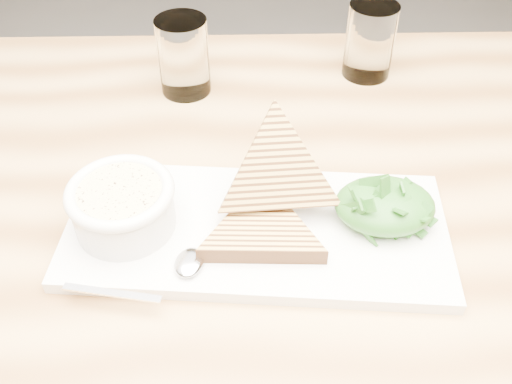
{
  "coord_description": "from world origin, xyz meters",
  "views": [
    {
      "loc": [
        -0.12,
        -0.4,
        1.27
      ],
      "look_at": [
        -0.1,
        0.07,
        0.83
      ],
      "focal_mm": 40.0,
      "sensor_mm": 36.0,
      "label": 1
    }
  ],
  "objects_px": {
    "platter": "(256,230)",
    "soup_bowl": "(124,211)",
    "glass_far": "(370,41)",
    "glass_near": "(184,56)",
    "table_top": "(240,208)"
  },
  "relations": [
    {
      "from": "platter",
      "to": "soup_bowl",
      "type": "bearing_deg",
      "value": 178.01
    },
    {
      "from": "glass_near",
      "to": "platter",
      "type": "bearing_deg",
      "value": -71.97
    },
    {
      "from": "platter",
      "to": "glass_near",
      "type": "bearing_deg",
      "value": 108.03
    },
    {
      "from": "platter",
      "to": "glass_far",
      "type": "distance_m",
      "value": 0.4
    },
    {
      "from": "soup_bowl",
      "to": "glass_far",
      "type": "relative_size",
      "value": 0.98
    },
    {
      "from": "platter",
      "to": "glass_near",
      "type": "xyz_separation_m",
      "value": [
        -0.1,
        0.31,
        0.05
      ]
    },
    {
      "from": "platter",
      "to": "glass_near",
      "type": "distance_m",
      "value": 0.33
    },
    {
      "from": "platter",
      "to": "glass_far",
      "type": "height_order",
      "value": "glass_far"
    },
    {
      "from": "table_top",
      "to": "soup_bowl",
      "type": "xyz_separation_m",
      "value": [
        -0.13,
        -0.06,
        0.06
      ]
    },
    {
      "from": "glass_near",
      "to": "table_top",
      "type": "bearing_deg",
      "value": -71.59
    },
    {
      "from": "table_top",
      "to": "platter",
      "type": "bearing_deg",
      "value": -73.42
    },
    {
      "from": "table_top",
      "to": "soup_bowl",
      "type": "height_order",
      "value": "soup_bowl"
    },
    {
      "from": "soup_bowl",
      "to": "platter",
      "type": "bearing_deg",
      "value": -1.99
    },
    {
      "from": "glass_near",
      "to": "glass_far",
      "type": "distance_m",
      "value": 0.29
    },
    {
      "from": "glass_near",
      "to": "glass_far",
      "type": "height_order",
      "value": "same"
    }
  ]
}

